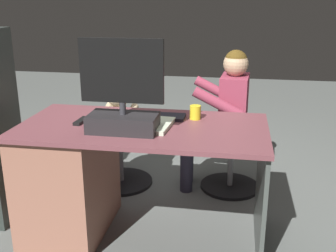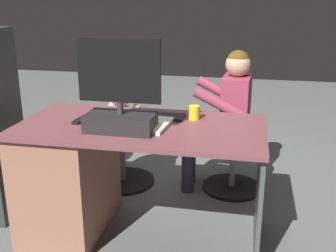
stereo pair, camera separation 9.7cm
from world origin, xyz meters
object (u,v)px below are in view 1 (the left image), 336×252
object	(u,v)px
computer_mouse	(107,112)
cup	(195,112)
monitor	(123,105)
keyboard	(152,116)
teddy_bear	(119,109)
desk	(84,174)
person	(223,109)
tv_remote	(81,121)
office_chair_teddy	(120,155)
visitor_chair	(231,157)

from	to	relation	value
computer_mouse	cup	distance (m)	0.58
monitor	keyboard	xyz separation A→B (m)	(-0.11, -0.29, -0.15)
monitor	teddy_bear	distance (m)	0.94
desk	computer_mouse	distance (m)	0.43
teddy_bear	person	distance (m)	0.81
person	tv_remote	bearing A→B (deg)	43.37
keyboard	person	distance (m)	0.75
computer_mouse	desk	bearing A→B (deg)	58.68
tv_remote	office_chair_teddy	size ratio (longest dim) A/B	0.29
cup	person	world-z (taller)	person
computer_mouse	tv_remote	distance (m)	0.22
tv_remote	teddy_bear	distance (m)	0.75
computer_mouse	tv_remote	size ratio (longest dim) A/B	0.64
keyboard	teddy_bear	xyz separation A→B (m)	(0.39, -0.57, -0.13)
visitor_chair	person	world-z (taller)	person
monitor	desk	bearing A→B (deg)	-22.05
teddy_bear	office_chair_teddy	bearing A→B (deg)	90.00
monitor	teddy_bear	xyz separation A→B (m)	(0.28, -0.86, -0.27)
keyboard	visitor_chair	size ratio (longest dim) A/B	0.89
office_chair_teddy	teddy_bear	size ratio (longest dim) A/B	1.30
visitor_chair	computer_mouse	bearing A→B (deg)	36.44
cup	office_chair_teddy	bearing A→B (deg)	-39.39
teddy_bear	visitor_chair	size ratio (longest dim) A/B	0.84
desk	monitor	bearing A→B (deg)	157.95
cup	visitor_chair	size ratio (longest dim) A/B	0.18
desk	monitor	xyz separation A→B (m)	(-0.31, 0.13, 0.51)
monitor	tv_remote	bearing A→B (deg)	-21.50
office_chair_teddy	visitor_chair	size ratio (longest dim) A/B	1.09
person	cup	bearing A→B (deg)	75.88
desk	visitor_chair	distance (m)	1.22
tv_remote	visitor_chair	distance (m)	1.31
monitor	teddy_bear	bearing A→B (deg)	-72.02
keyboard	person	world-z (taller)	person
desk	visitor_chair	bearing A→B (deg)	-139.64
monitor	tv_remote	size ratio (longest dim) A/B	3.51
teddy_bear	person	world-z (taller)	person
keyboard	computer_mouse	world-z (taller)	computer_mouse
cup	tv_remote	xyz separation A→B (m)	(0.68, 0.19, -0.03)
person	office_chair_teddy	bearing A→B (deg)	4.06
monitor	cup	world-z (taller)	monitor
desk	tv_remote	distance (m)	0.36
computer_mouse	visitor_chair	distance (m)	1.13
keyboard	office_chair_teddy	size ratio (longest dim) A/B	0.82
teddy_bear	visitor_chair	world-z (taller)	teddy_bear
desk	cup	world-z (taller)	cup
office_chair_teddy	computer_mouse	bearing A→B (deg)	98.86
cup	visitor_chair	distance (m)	0.84
monitor	office_chair_teddy	world-z (taller)	monitor
keyboard	tv_remote	world-z (taller)	keyboard
desk	tv_remote	world-z (taller)	tv_remote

